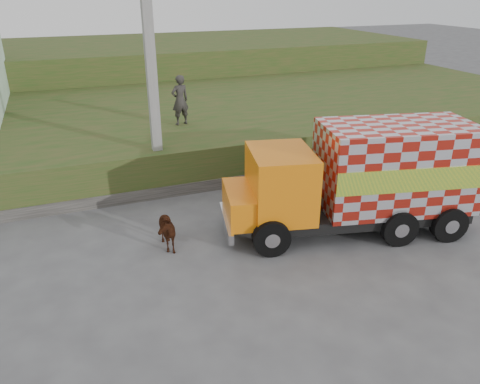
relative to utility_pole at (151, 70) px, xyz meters
name	(u,v)px	position (x,y,z in m)	size (l,w,h in m)	color
ground	(235,251)	(1.00, -4.60, -4.08)	(120.00, 120.00, 0.00)	#474749
embankment	(155,126)	(1.00, 5.40, -3.33)	(40.00, 12.00, 1.50)	#254918
embankment_far	(115,67)	(1.00, 17.40, -2.58)	(40.00, 12.00, 3.00)	#254918
retaining_strip	(132,195)	(-1.00, -0.40, -3.88)	(16.00, 0.50, 0.40)	#595651
utility_pole	(151,70)	(0.00, 0.00, 0.00)	(1.20, 0.30, 8.00)	gray
cargo_truck	(362,178)	(4.73, -4.72, -2.50)	(7.17, 3.63, 3.06)	black
cow	(163,230)	(-0.71, -3.74, -3.54)	(0.58, 1.26, 1.07)	#36160D
pedestrian	(180,100)	(1.52, 2.65, -1.63)	(0.69, 0.45, 1.89)	#2B2927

